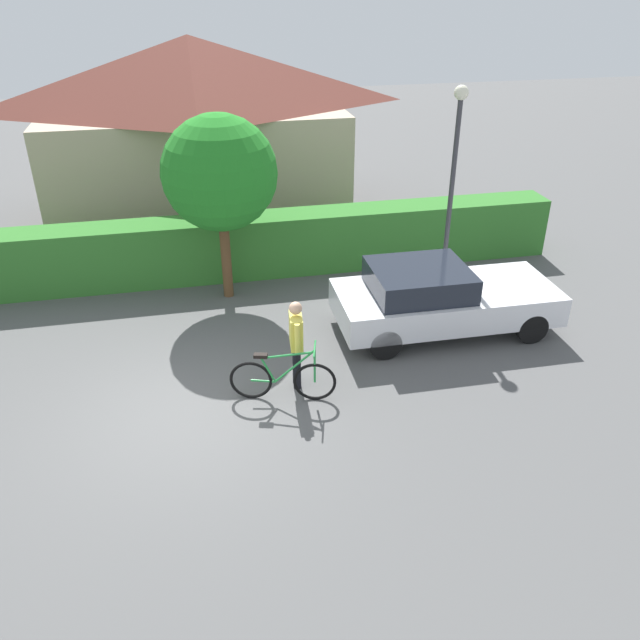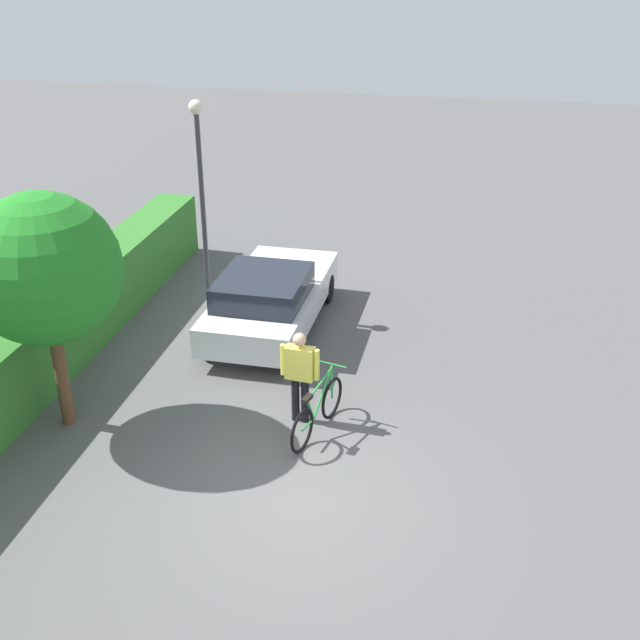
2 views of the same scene
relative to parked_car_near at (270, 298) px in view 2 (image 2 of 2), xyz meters
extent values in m
plane|color=#525252|center=(-4.93, -1.70, -0.69)|extent=(60.00, 60.00, 0.00)
cube|color=silver|center=(0.13, 0.00, -0.11)|extent=(4.23, 1.86, 0.57)
cube|color=#1E232D|center=(-0.44, 0.01, 0.42)|extent=(1.82, 1.61, 0.48)
cylinder|color=black|center=(1.57, 0.79, -0.39)|extent=(0.60, 0.19, 0.60)
cylinder|color=black|center=(1.55, -0.83, -0.39)|extent=(0.60, 0.19, 0.60)
cylinder|color=black|center=(-1.29, 0.83, -0.39)|extent=(0.60, 0.19, 0.60)
cylinder|color=black|center=(-1.31, -0.80, -0.39)|extent=(0.60, 0.19, 0.60)
torus|color=black|center=(-2.81, -1.79, -0.34)|extent=(0.69, 0.23, 0.70)
torus|color=black|center=(-3.82, -1.52, -0.34)|extent=(0.69, 0.23, 0.70)
cylinder|color=#268C3F|center=(-3.12, -1.70, -0.05)|extent=(0.66, 0.21, 0.64)
cylinder|color=#268C3F|center=(-3.54, -1.59, -0.13)|extent=(0.25, 0.10, 0.48)
cylinder|color=#268C3F|center=(-3.25, -1.67, 0.15)|extent=(0.80, 0.24, 0.17)
cylinder|color=#268C3F|center=(-3.63, -1.57, -0.35)|extent=(0.39, 0.14, 0.05)
cylinder|color=#268C3F|center=(-2.81, -1.79, -0.04)|extent=(0.04, 0.04, 0.60)
cube|color=black|center=(-3.65, -1.57, 0.14)|extent=(0.24, 0.15, 0.06)
cylinder|color=#268C3F|center=(-2.81, -1.79, 0.29)|extent=(0.15, 0.49, 0.03)
cylinder|color=black|center=(-3.01, -1.23, -0.30)|extent=(0.13, 0.13, 0.78)
cylinder|color=black|center=(-3.03, -1.39, -0.30)|extent=(0.13, 0.13, 0.78)
cube|color=#D8CC4C|center=(-3.02, -1.31, 0.37)|extent=(0.25, 0.48, 0.56)
sphere|color=tan|center=(-3.02, -1.31, 0.79)|extent=(0.21, 0.21, 0.21)
cylinder|color=#D8CC4C|center=(-2.99, -1.03, 0.39)|extent=(0.09, 0.09, 0.53)
cylinder|color=#D8CC4C|center=(-3.05, -1.59, 0.39)|extent=(0.09, 0.09, 0.53)
cylinder|color=#38383D|center=(0.71, 1.53, 1.33)|extent=(0.10, 0.10, 4.05)
sphere|color=#F2EDCC|center=(0.71, 1.53, 3.48)|extent=(0.28, 0.28, 0.28)
cylinder|color=brown|center=(-3.85, 2.34, 0.31)|extent=(0.21, 0.21, 2.00)
sphere|color=#227F23|center=(-3.85, 2.34, 2.00)|extent=(2.30, 2.30, 2.30)
camera|label=1|loc=(-4.55, -10.20, 5.56)|focal=35.99mm
camera|label=2|loc=(-13.42, -3.82, 6.46)|focal=44.04mm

